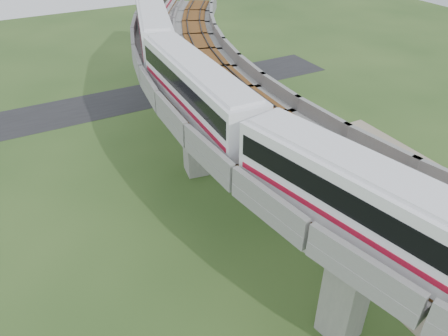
% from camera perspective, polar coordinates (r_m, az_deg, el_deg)
% --- Properties ---
extents(ground, '(160.00, 160.00, 0.00)m').
position_cam_1_polar(ground, '(35.58, 2.37, -9.04)').
color(ground, '#2D4A1D').
rests_on(ground, ground).
extents(dirt_lot, '(18.00, 26.00, 0.04)m').
position_cam_1_polar(dirt_lot, '(41.97, 20.57, -3.91)').
color(dirt_lot, gray).
rests_on(dirt_lot, ground).
extents(asphalt_road, '(60.00, 8.00, 0.03)m').
position_cam_1_polar(asphalt_road, '(59.21, -12.70, 8.69)').
color(asphalt_road, '#232326').
rests_on(asphalt_road, ground).
extents(viaduct, '(19.58, 73.98, 11.40)m').
position_cam_1_polar(viaduct, '(32.16, 8.68, 5.31)').
color(viaduct, '#99968E').
rests_on(viaduct, ground).
extents(metro_train, '(15.83, 60.52, 3.64)m').
position_cam_1_polar(metro_train, '(37.01, -3.35, 14.95)').
color(metro_train, white).
rests_on(metro_train, ground).
extents(fence, '(3.87, 38.73, 1.50)m').
position_cam_1_polar(fence, '(39.93, 14.57, -3.44)').
color(fence, '#2D382D').
rests_on(fence, ground).
extents(tree_0, '(2.45, 2.45, 3.03)m').
position_cam_1_polar(tree_0, '(54.74, 0.55, 9.70)').
color(tree_0, '#382314').
rests_on(tree_0, ground).
extents(tree_1, '(2.66, 2.66, 3.33)m').
position_cam_1_polar(tree_1, '(51.50, 0.74, 8.38)').
color(tree_1, '#382314').
rests_on(tree_1, ground).
extents(tree_2, '(1.87, 1.87, 2.74)m').
position_cam_1_polar(tree_2, '(46.76, 2.19, 5.24)').
color(tree_2, '#382314').
rests_on(tree_2, ground).
extents(tree_3, '(2.01, 2.01, 2.79)m').
position_cam_1_polar(tree_3, '(40.93, 5.54, 0.61)').
color(tree_3, '#382314').
rests_on(tree_3, ground).
extents(tree_4, '(2.99, 2.99, 3.41)m').
position_cam_1_polar(tree_4, '(37.54, 10.48, -2.85)').
color(tree_4, '#382314').
rests_on(tree_4, ground).
extents(tree_5, '(2.19, 2.19, 2.80)m').
position_cam_1_polar(tree_5, '(33.57, 17.94, -9.87)').
color(tree_5, '#382314').
rests_on(tree_5, ground).
extents(tree_6, '(2.22, 2.22, 3.09)m').
position_cam_1_polar(tree_6, '(32.64, 27.03, -13.31)').
color(tree_6, '#382314').
rests_on(tree_6, ground).
extents(car_red, '(3.33, 3.65, 1.21)m').
position_cam_1_polar(car_red, '(40.02, 27.17, -6.67)').
color(car_red, '#A10E20').
rests_on(car_red, dirt_lot).
extents(car_dark, '(4.04, 2.43, 1.10)m').
position_cam_1_polar(car_dark, '(45.75, 7.37, 2.33)').
color(car_dark, black).
rests_on(car_dark, dirt_lot).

